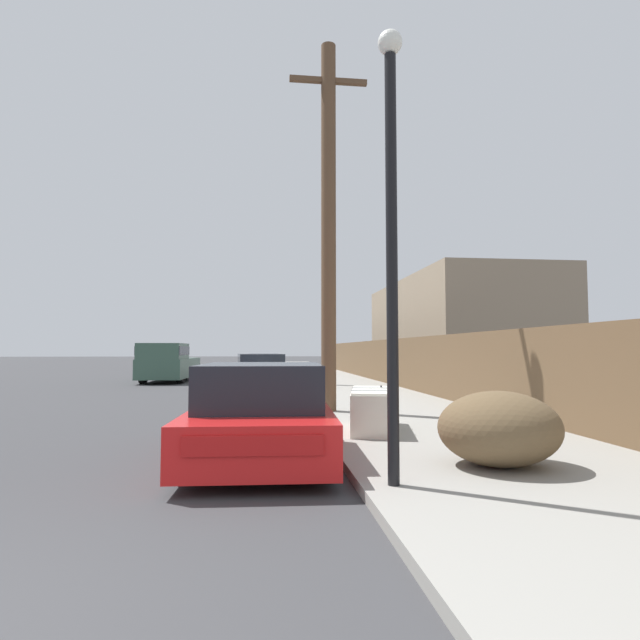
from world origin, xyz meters
name	(u,v)px	position (x,y,z in m)	size (l,w,h in m)	color
sidewalk_curb	(322,377)	(5.30, 23.50, 0.06)	(4.20, 63.00, 0.12)	gray
discarded_fridge	(371,410)	(4.05, 6.00, 0.46)	(1.02, 1.89, 0.71)	silver
parked_sports_car_red	(263,415)	(2.22, 4.60, 0.58)	(1.98, 4.16, 1.29)	red
car_parked_mid	(260,374)	(2.11, 15.68, 0.62)	(2.09, 4.62, 1.33)	silver
car_parked_far	(263,366)	(2.25, 24.47, 0.60)	(1.98, 4.14, 1.28)	silver
pickup_truck	(168,363)	(-2.12, 21.32, 0.88)	(2.11, 5.35, 1.76)	#385647
utility_pole	(329,220)	(3.68, 8.71, 4.41)	(1.80, 0.34, 8.41)	brown
street_lamp	(391,216)	(3.53, 2.61, 2.86)	(0.26, 0.26, 4.73)	black
brush_pile	(499,428)	(4.97, 3.27, 0.56)	(1.43, 1.27, 0.87)	brown
wooden_fence	(395,362)	(7.25, 16.39, 1.01)	(0.08, 33.93, 1.77)	brown
building_right_house	(455,329)	(12.32, 23.05, 2.56)	(6.00, 13.32, 5.11)	gray
pedestrian	(328,360)	(4.75, 16.88, 1.06)	(0.34, 0.34, 1.82)	#282D42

